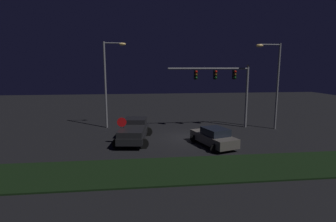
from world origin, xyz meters
TOP-DOWN VIEW (x-y plane):
  - ground_plane at (0.00, 0.00)m, footprint 80.00×80.00m
  - grass_median at (0.00, -7.68)m, footprint 27.73×4.36m
  - pickup_truck at (-4.68, -0.75)m, footprint 3.34×5.61m
  - car_sedan at (1.65, -2.93)m, footprint 3.30×4.74m
  - traffic_signal_gantry at (4.45, 3.30)m, footprint 8.32×0.56m
  - street_lamp_left at (-7.16, 4.74)m, footprint 2.28×0.44m
  - street_lamp_right at (9.10, 2.20)m, footprint 2.54×0.44m
  - stop_sign at (-5.64, -1.60)m, footprint 0.76×0.08m

SIDE VIEW (x-z plane):
  - ground_plane at x=0.00m, z-range 0.00..0.00m
  - grass_median at x=0.00m, z-range 0.00..0.10m
  - car_sedan at x=1.65m, z-range -0.02..1.49m
  - pickup_truck at x=-4.68m, z-range 0.10..1.90m
  - stop_sign at x=-5.64m, z-range 0.45..2.68m
  - traffic_signal_gantry at x=4.45m, z-range 1.65..8.15m
  - street_lamp_right at x=9.10m, z-range 1.07..9.62m
  - street_lamp_left at x=-7.16m, z-range 1.05..9.81m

